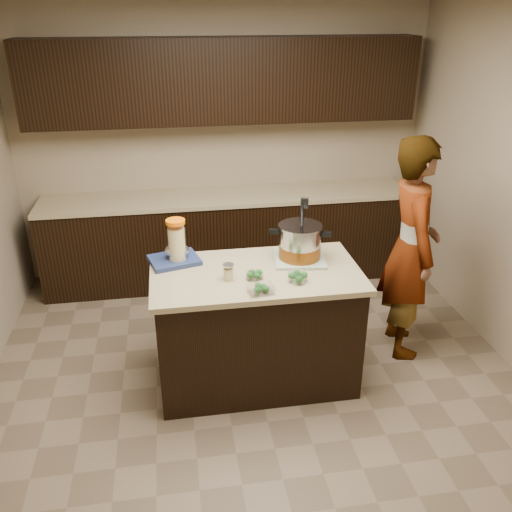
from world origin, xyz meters
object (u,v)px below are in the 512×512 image
Objects in this scene: island at (256,326)px; person at (411,249)px; stock_pot at (300,244)px; lemonade_pitcher at (177,244)px.

person is (1.25, 0.23, 0.43)m from island.
island is at bearing -140.34° from stock_pot.
island is 1.34m from person.
lemonade_pitcher is at bearing 98.32° from person.
person is (0.90, 0.09, -0.15)m from stock_pot.
stock_pot is 1.37× the size of lemonade_pitcher.
island is at bearing -22.77° from lemonade_pitcher.
lemonade_pitcher reaches higher than island.
person is at bearing 10.62° from island.
lemonade_pitcher is 0.19× the size of person.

